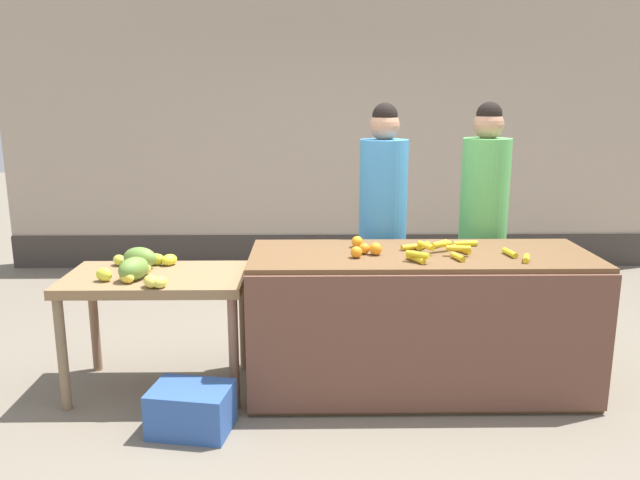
{
  "coord_description": "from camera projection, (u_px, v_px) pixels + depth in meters",
  "views": [
    {
      "loc": [
        -0.34,
        -3.77,
        1.84
      ],
      "look_at": [
        -0.28,
        0.15,
        0.95
      ],
      "focal_mm": 35.2,
      "sensor_mm": 36.0,
      "label": 1
    }
  ],
  "objects": [
    {
      "name": "vendor_woman_green_shirt",
      "position": [
        483.0,
        228.0,
        4.53
      ],
      "size": [
        0.34,
        0.34,
        1.81
      ],
      "color": "#33333D",
      "rests_on": "ground"
    },
    {
      "name": "orange_pile",
      "position": [
        364.0,
        248.0,
        3.88
      ],
      "size": [
        0.2,
        0.34,
        0.08
      ],
      "color": "orange",
      "rests_on": "fruit_stall_counter"
    },
    {
      "name": "produce_crate",
      "position": [
        191.0,
        409.0,
        3.52
      ],
      "size": [
        0.49,
        0.39,
        0.26
      ],
      "primitive_type": "cube",
      "rotation": [
        0.0,
        0.0,
        -0.17
      ],
      "color": "#3359A5",
      "rests_on": "ground"
    },
    {
      "name": "ground_plane",
      "position": [
        363.0,
        386.0,
        4.09
      ],
      "size": [
        24.0,
        24.0,
        0.0
      ],
      "primitive_type": "plane",
      "color": "#756B5B"
    },
    {
      "name": "banana_bunch_pile",
      "position": [
        450.0,
        250.0,
        3.86
      ],
      "size": [
        0.75,
        0.52,
        0.07
      ],
      "color": "gold",
      "rests_on": "fruit_stall_counter"
    },
    {
      "name": "vendor_woman_blue_shirt",
      "position": [
        382.0,
        230.0,
        4.51
      ],
      "size": [
        0.34,
        0.34,
        1.81
      ],
      "color": "#33333D",
      "rests_on": "ground"
    },
    {
      "name": "produce_sack",
      "position": [
        290.0,
        319.0,
        4.68
      ],
      "size": [
        0.47,
        0.45,
        0.45
      ],
      "primitive_type": "ellipsoid",
      "rotation": [
        0.0,
        0.0,
        0.58
      ],
      "color": "tan",
      "rests_on": "ground"
    },
    {
      "name": "market_wall_back",
      "position": [
        342.0,
        128.0,
        6.75
      ],
      "size": [
        7.23,
        0.23,
        3.09
      ],
      "color": "tan",
      "rests_on": "ground"
    },
    {
      "name": "fruit_stall_counter",
      "position": [
        419.0,
        322.0,
        3.99
      ],
      "size": [
        2.12,
        0.8,
        0.9
      ],
      "color": "brown",
      "rests_on": "ground"
    },
    {
      "name": "side_table_wooden",
      "position": [
        157.0,
        290.0,
        3.93
      ],
      "size": [
        1.12,
        0.66,
        0.76
      ],
      "color": "olive",
      "rests_on": "ground"
    },
    {
      "name": "mango_papaya_pile",
      "position": [
        138.0,
        266.0,
        3.89
      ],
      "size": [
        0.5,
        0.64,
        0.14
      ],
      "color": "yellow",
      "rests_on": "side_table_wooden"
    }
  ]
}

